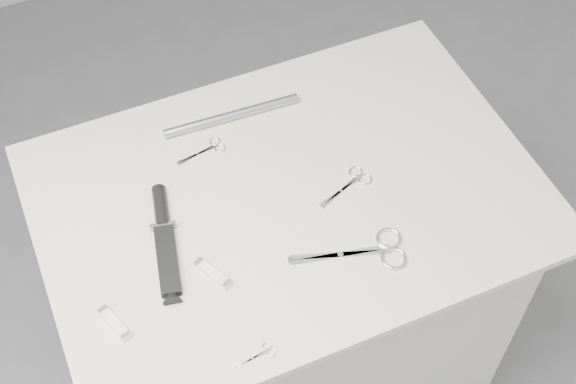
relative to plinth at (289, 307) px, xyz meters
name	(u,v)px	position (x,y,z in m)	size (l,w,h in m)	color
ground	(289,382)	(0.00, 0.00, -0.46)	(4.00, 4.00, 0.01)	slate
plinth	(289,307)	(0.00, 0.00, 0.00)	(0.90, 0.60, 0.90)	silver
display_board	(289,196)	(0.00, 0.00, 0.46)	(1.00, 0.70, 0.02)	beige
large_shears	(373,251)	(0.09, -0.19, 0.47)	(0.22, 0.11, 0.01)	silver
embroidery_scissors_a	(352,182)	(0.13, -0.03, 0.47)	(0.13, 0.07, 0.00)	silver
embroidery_scissors_b	(208,149)	(-0.11, 0.17, 0.47)	(0.11, 0.05, 0.00)	silver
tiny_scissors	(260,355)	(-0.19, -0.30, 0.47)	(0.08, 0.03, 0.00)	silver
sheathed_knife	(164,235)	(-0.26, 0.00, 0.48)	(0.09, 0.25, 0.03)	black
pocket_knife_a	(115,323)	(-0.40, -0.14, 0.47)	(0.04, 0.08, 0.01)	silver
pocket_knife_b	(213,273)	(-0.21, -0.12, 0.48)	(0.05, 0.08, 0.01)	silver
metal_rail	(232,116)	(-0.03, 0.23, 0.48)	(0.02, 0.02, 0.30)	gray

